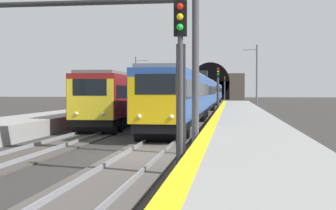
{
  "coord_description": "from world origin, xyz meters",
  "views": [
    {
      "loc": [
        -17.4,
        -3.37,
        2.58
      ],
      "look_at": [
        5.87,
        -0.16,
        1.83
      ],
      "focal_mm": 48.9,
      "sensor_mm": 36.0,
      "label": 1
    }
  ],
  "objects_px": {
    "railway_signal_mid": "(218,85)",
    "catenary_mast_near": "(257,77)",
    "overhead_signal_gantry": "(88,24)",
    "railway_signal_near": "(180,71)",
    "railway_signal_far": "(225,86)",
    "catenary_mast_far": "(136,81)",
    "train_adjacent_platform": "(166,94)",
    "train_main_approaching": "(205,93)"
  },
  "relations": [
    {
      "from": "overhead_signal_gantry",
      "to": "catenary_mast_far",
      "type": "relative_size",
      "value": 1.15
    },
    {
      "from": "train_main_approaching",
      "to": "catenary_mast_near",
      "type": "xyz_separation_m",
      "value": [
        -2.43,
        -6.5,
        1.98
      ]
    },
    {
      "from": "overhead_signal_gantry",
      "to": "catenary_mast_near",
      "type": "distance_m",
      "value": 40.55
    },
    {
      "from": "catenary_mast_near",
      "to": "overhead_signal_gantry",
      "type": "bearing_deg",
      "value": 167.38
    },
    {
      "from": "railway_signal_far",
      "to": "overhead_signal_gantry",
      "type": "bearing_deg",
      "value": -2.71
    },
    {
      "from": "railway_signal_mid",
      "to": "catenary_mast_near",
      "type": "xyz_separation_m",
      "value": [
        5.03,
        -4.61,
        1.04
      ]
    },
    {
      "from": "railway_signal_near",
      "to": "catenary_mast_far",
      "type": "bearing_deg",
      "value": -166.83
    },
    {
      "from": "train_adjacent_platform",
      "to": "catenary_mast_far",
      "type": "xyz_separation_m",
      "value": [
        12.86,
        6.49,
        1.84
      ]
    },
    {
      "from": "train_main_approaching",
      "to": "railway_signal_near",
      "type": "bearing_deg",
      "value": 2.55
    },
    {
      "from": "railway_signal_mid",
      "to": "overhead_signal_gantry",
      "type": "bearing_deg",
      "value": -7.01
    },
    {
      "from": "railway_signal_mid",
      "to": "railway_signal_far",
      "type": "relative_size",
      "value": 0.87
    },
    {
      "from": "overhead_signal_gantry",
      "to": "railway_signal_mid",
      "type": "bearing_deg",
      "value": -7.01
    },
    {
      "from": "overhead_signal_gantry",
      "to": "catenary_mast_near",
      "type": "relative_size",
      "value": 1.1
    },
    {
      "from": "railway_signal_near",
      "to": "railway_signal_far",
      "type": "distance_m",
      "value": 94.03
    },
    {
      "from": "railway_signal_mid",
      "to": "catenary_mast_near",
      "type": "distance_m",
      "value": 6.9
    },
    {
      "from": "train_adjacent_platform",
      "to": "catenary_mast_near",
      "type": "distance_m",
      "value": 11.43
    },
    {
      "from": "train_adjacent_platform",
      "to": "railway_signal_near",
      "type": "relative_size",
      "value": 12.25
    },
    {
      "from": "railway_signal_far",
      "to": "catenary_mast_far",
      "type": "xyz_separation_m",
      "value": [
        -38.07,
        13.1,
        0.42
      ]
    },
    {
      "from": "railway_signal_far",
      "to": "catenary_mast_near",
      "type": "xyz_separation_m",
      "value": [
        -50.06,
        -4.61,
        0.63
      ]
    },
    {
      "from": "railway_signal_near",
      "to": "overhead_signal_gantry",
      "type": "distance_m",
      "value": 6.47
    },
    {
      "from": "catenary_mast_near",
      "to": "train_adjacent_platform",
      "type": "bearing_deg",
      "value": 94.38
    },
    {
      "from": "railway_signal_near",
      "to": "catenary_mast_far",
      "type": "distance_m",
      "value": 57.48
    },
    {
      "from": "railway_signal_mid",
      "to": "catenary_mast_near",
      "type": "height_order",
      "value": "catenary_mast_near"
    },
    {
      "from": "railway_signal_mid",
      "to": "train_main_approaching",
      "type": "bearing_deg",
      "value": -165.8
    },
    {
      "from": "railway_signal_mid",
      "to": "overhead_signal_gantry",
      "type": "relative_size",
      "value": 0.58
    },
    {
      "from": "railway_signal_mid",
      "to": "catenary_mast_far",
      "type": "distance_m",
      "value": 21.5
    },
    {
      "from": "railway_signal_near",
      "to": "railway_signal_far",
      "type": "bearing_deg",
      "value": -180.0
    },
    {
      "from": "railway_signal_mid",
      "to": "railway_signal_far",
      "type": "distance_m",
      "value": 55.09
    },
    {
      "from": "railway_signal_far",
      "to": "catenary_mast_near",
      "type": "relative_size",
      "value": 0.73
    },
    {
      "from": "railway_signal_near",
      "to": "catenary_mast_near",
      "type": "bearing_deg",
      "value": 174.02
    },
    {
      "from": "catenary_mast_far",
      "to": "overhead_signal_gantry",
      "type": "bearing_deg",
      "value": -170.26
    },
    {
      "from": "railway_signal_far",
      "to": "overhead_signal_gantry",
      "type": "height_order",
      "value": "overhead_signal_gantry"
    },
    {
      "from": "railway_signal_mid",
      "to": "overhead_signal_gantry",
      "type": "xyz_separation_m",
      "value": [
        -34.53,
        4.25,
        2.1
      ]
    },
    {
      "from": "train_main_approaching",
      "to": "train_adjacent_platform",
      "type": "bearing_deg",
      "value": -54.87
    },
    {
      "from": "overhead_signal_gantry",
      "to": "catenary_mast_far",
      "type": "bearing_deg",
      "value": 9.74
    },
    {
      "from": "train_adjacent_platform",
      "to": "catenary_mast_far",
      "type": "height_order",
      "value": "catenary_mast_far"
    },
    {
      "from": "railway_signal_far",
      "to": "train_adjacent_platform",
      "type": "bearing_deg",
      "value": -7.39
    },
    {
      "from": "train_adjacent_platform",
      "to": "railway_signal_mid",
      "type": "height_order",
      "value": "railway_signal_mid"
    },
    {
      "from": "railway_signal_mid",
      "to": "catenary_mast_far",
      "type": "bearing_deg",
      "value": -142.43
    },
    {
      "from": "railway_signal_far",
      "to": "catenary_mast_near",
      "type": "height_order",
      "value": "catenary_mast_near"
    },
    {
      "from": "train_main_approaching",
      "to": "catenary_mast_far",
      "type": "relative_size",
      "value": 10.2
    },
    {
      "from": "railway_signal_far",
      "to": "railway_signal_mid",
      "type": "bearing_deg",
      "value": 0.0
    }
  ]
}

